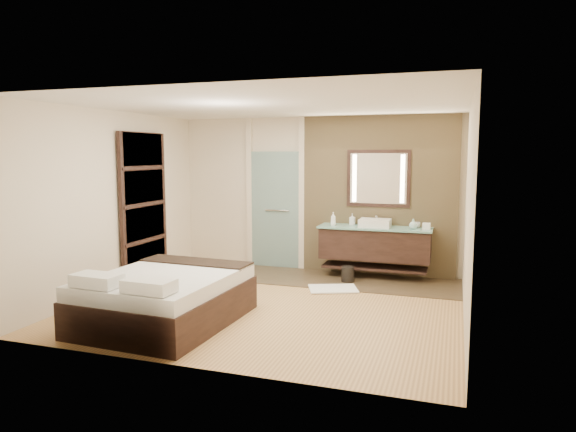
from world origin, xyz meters
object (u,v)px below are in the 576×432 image
(bed, at_px, (165,298))
(mirror_unit, at_px, (378,178))
(vanity, at_px, (375,244))
(waste_bin, at_px, (348,274))

(bed, bearing_deg, mirror_unit, 60.46)
(vanity, height_order, waste_bin, vanity)
(mirror_unit, height_order, waste_bin, mirror_unit)
(vanity, distance_m, mirror_unit, 1.10)
(mirror_unit, distance_m, bed, 4.14)
(bed, height_order, waste_bin, bed)
(vanity, bearing_deg, mirror_unit, 90.00)
(bed, distance_m, waste_bin, 3.17)
(mirror_unit, height_order, bed, mirror_unit)
(vanity, relative_size, waste_bin, 7.18)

